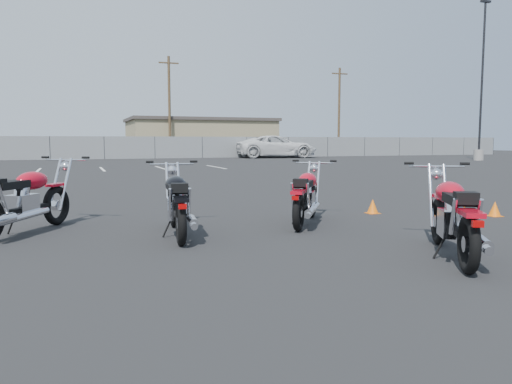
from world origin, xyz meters
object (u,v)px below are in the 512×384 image
object	(u,v)px
motorcycle_second_black	(178,203)
motorcycle_rear_red	(454,216)
motorcycle_front_red	(25,200)
motorcycle_third_red	(306,196)
white_van	(277,140)

from	to	relation	value
motorcycle_second_black	motorcycle_rear_red	world-z (taller)	motorcycle_rear_red
motorcycle_front_red	motorcycle_third_red	distance (m)	4.51
motorcycle_second_black	motorcycle_rear_red	distance (m)	3.86
motorcycle_third_red	motorcycle_rear_red	distance (m)	2.94
motorcycle_second_black	motorcycle_third_red	bearing A→B (deg)	7.32
motorcycle_rear_red	motorcycle_front_red	bearing A→B (deg)	144.80
motorcycle_rear_red	white_van	xyz separation A→B (m)	(12.17, 34.90, 0.99)
motorcycle_front_red	motorcycle_second_black	distance (m)	2.38
motorcycle_third_red	motorcycle_second_black	bearing A→B (deg)	-172.68
motorcycle_front_red	motorcycle_rear_red	size ratio (longest dim) A/B	1.01
motorcycle_second_black	motorcycle_rear_red	bearing A→B (deg)	-41.95
motorcycle_front_red	motorcycle_third_red	size ratio (longest dim) A/B	1.10
motorcycle_front_red	motorcycle_third_red	bearing A→B (deg)	-8.70
motorcycle_rear_red	motorcycle_third_red	bearing A→B (deg)	101.52
motorcycle_front_red	motorcycle_rear_red	world-z (taller)	motorcycle_front_red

